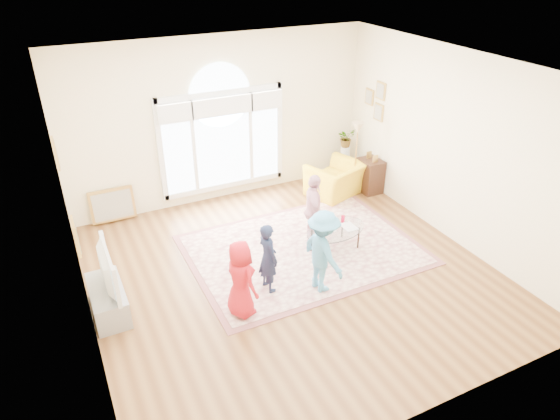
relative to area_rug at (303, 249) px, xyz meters
name	(u,v)px	position (x,y,z in m)	size (l,w,h in m)	color
ground	(292,273)	(-0.48, -0.50, -0.01)	(6.00, 6.00, 0.00)	brown
room_shell	(224,125)	(-0.47, 2.34, 1.56)	(6.00, 6.00, 6.00)	beige
area_rug	(303,249)	(0.00, 0.00, 0.00)	(3.60, 2.60, 0.02)	beige
rug_border	(303,250)	(0.00, 0.00, 0.00)	(3.80, 2.80, 0.01)	#884D4C
tv_console	(108,300)	(-3.23, -0.20, 0.20)	(0.45, 1.00, 0.42)	#93969B
television	(102,270)	(-3.22, -0.20, 0.72)	(0.17, 1.07, 0.61)	black
coffee_table	(336,230)	(0.48, -0.23, 0.39)	(1.22, 0.90, 0.54)	silver
armchair	(336,179)	(1.58, 1.55, 0.33)	(1.04, 0.91, 0.68)	yellow
side_cabinet	(370,176)	(2.30, 1.37, 0.34)	(0.40, 0.50, 0.70)	black
floor_lamp	(358,133)	(1.99, 1.49, 1.27)	(0.28, 0.28, 1.51)	black
plant_pedestal	(344,161)	(2.22, 2.23, 0.34)	(0.20, 0.20, 0.70)	white
potted_plant	(346,138)	(2.22, 2.23, 0.89)	(0.37, 0.32, 0.41)	#33722D
leaning_picture	(115,221)	(-2.71, 2.40, -0.01)	(0.80, 0.05, 0.62)	tan
child_red	(241,279)	(-1.55, -1.05, 0.59)	(0.57, 0.37, 1.16)	red
child_navy	(268,258)	(-0.98, -0.71, 0.56)	(0.40, 0.27, 1.11)	#19223E
child_pink	(313,210)	(0.23, 0.10, 0.65)	(0.76, 0.31, 1.29)	#F1AEBE
child_blue	(323,252)	(-0.26, -1.05, 0.66)	(0.84, 0.48, 1.30)	#4997C6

